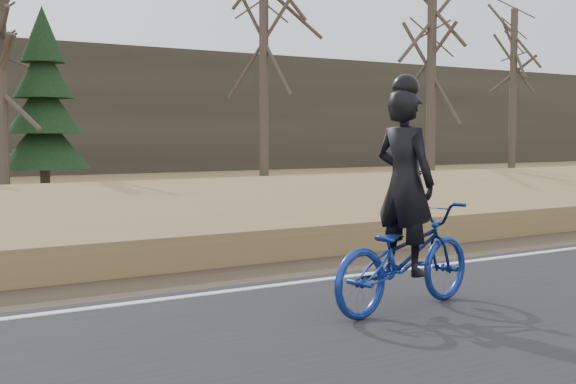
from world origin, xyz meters
TOP-DOWN VIEW (x-y plane):
  - shoulder at (0.00, 1.20)m, footprint 120.00×1.60m
  - embankment at (0.00, 4.20)m, footprint 120.00×5.00m
  - ballast at (0.00, 8.00)m, footprint 120.00×3.00m
  - railroad at (0.00, 8.00)m, footprint 120.00×2.40m
  - treeline_backdrop at (0.00, 30.00)m, footprint 120.00×4.00m
  - cyclist at (-5.13, -1.54)m, footprint 2.07×1.00m
  - bare_tree_near_left at (-4.85, 14.52)m, footprint 0.36×0.36m
  - bare_tree_center at (5.58, 18.04)m, footprint 0.36×0.36m
  - bare_tree_right at (11.03, 14.85)m, footprint 0.36×0.36m
  - bare_tree_far_right at (21.67, 20.01)m, footprint 0.36×0.36m
  - conifer at (-3.40, 15.60)m, footprint 2.60×2.60m

SIDE VIEW (x-z plane):
  - shoulder at x=0.00m, z-range 0.00..0.04m
  - embankment at x=0.00m, z-range 0.00..0.44m
  - ballast at x=0.00m, z-range 0.00..0.45m
  - railroad at x=0.00m, z-range 0.38..0.67m
  - cyclist at x=-5.13m, z-range -0.36..1.94m
  - conifer at x=-3.40m, z-range -0.15..5.32m
  - bare_tree_near_left at x=-4.85m, z-range 0.00..5.97m
  - treeline_backdrop at x=0.00m, z-range 0.00..6.00m
  - bare_tree_right at x=11.03m, z-range 0.00..8.03m
  - bare_tree_far_right at x=21.67m, z-range 0.00..8.14m
  - bare_tree_center at x=5.58m, z-range 0.00..9.72m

